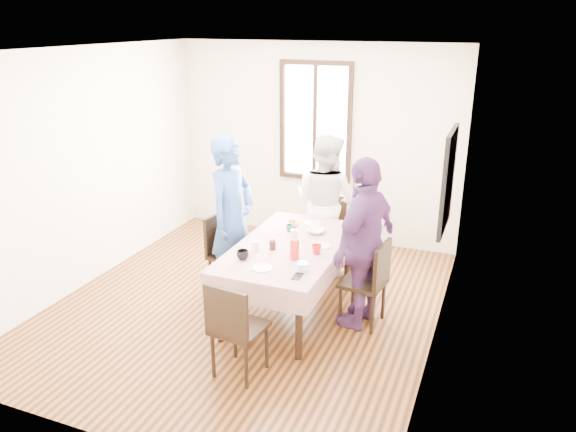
% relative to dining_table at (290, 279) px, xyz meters
% --- Properties ---
extents(ground, '(4.50, 4.50, 0.00)m').
position_rel_dining_table_xyz_m(ground, '(-0.49, -0.05, -0.38)').
color(ground, black).
rests_on(ground, ground).
extents(back_wall, '(4.00, 0.00, 4.00)m').
position_rel_dining_table_xyz_m(back_wall, '(-0.49, 2.20, 0.98)').
color(back_wall, beige).
rests_on(back_wall, ground).
extents(right_wall, '(0.00, 4.50, 4.50)m').
position_rel_dining_table_xyz_m(right_wall, '(1.51, -0.05, 0.98)').
color(right_wall, beige).
rests_on(right_wall, ground).
extents(window_frame, '(1.02, 0.06, 1.62)m').
position_rel_dining_table_xyz_m(window_frame, '(-0.49, 2.18, 1.27)').
color(window_frame, black).
rests_on(window_frame, back_wall).
extents(window_pane, '(0.90, 0.02, 1.50)m').
position_rel_dining_table_xyz_m(window_pane, '(-0.49, 2.19, 1.27)').
color(window_pane, white).
rests_on(window_pane, back_wall).
extents(art_poster, '(0.04, 0.76, 0.96)m').
position_rel_dining_table_xyz_m(art_poster, '(1.49, 0.25, 1.18)').
color(art_poster, red).
rests_on(art_poster, right_wall).
extents(dining_table, '(0.93, 1.73, 0.75)m').
position_rel_dining_table_xyz_m(dining_table, '(0.00, 0.00, 0.00)').
color(dining_table, black).
rests_on(dining_table, ground).
extents(tablecloth, '(1.05, 1.85, 0.01)m').
position_rel_dining_table_xyz_m(tablecloth, '(0.00, 0.00, 0.38)').
color(tablecloth, '#5B010E').
rests_on(tablecloth, dining_table).
extents(chair_left, '(0.48, 0.48, 0.91)m').
position_rel_dining_table_xyz_m(chair_left, '(-0.78, 0.16, 0.08)').
color(chair_left, black).
rests_on(chair_left, ground).
extents(chair_right, '(0.47, 0.47, 0.91)m').
position_rel_dining_table_xyz_m(chair_right, '(0.78, 0.05, 0.08)').
color(chair_right, black).
rests_on(chair_right, ground).
extents(chair_far, '(0.43, 0.43, 0.91)m').
position_rel_dining_table_xyz_m(chair_far, '(0.00, 1.19, 0.08)').
color(chair_far, black).
rests_on(chair_far, ground).
extents(chair_near, '(0.47, 0.47, 0.91)m').
position_rel_dining_table_xyz_m(chair_near, '(0.00, -1.19, 0.08)').
color(chair_near, black).
rests_on(chair_near, ground).
extents(person_left, '(0.54, 0.72, 1.81)m').
position_rel_dining_table_xyz_m(person_left, '(-0.76, 0.16, 0.53)').
color(person_left, '#305399').
rests_on(person_left, ground).
extents(person_far, '(0.98, 0.85, 1.71)m').
position_rel_dining_table_xyz_m(person_far, '(0.00, 1.17, 0.48)').
color(person_far, silver).
rests_on(person_far, ground).
extents(person_right, '(0.69, 1.11, 1.76)m').
position_rel_dining_table_xyz_m(person_right, '(0.76, 0.05, 0.50)').
color(person_right, '#572F65').
rests_on(person_right, ground).
extents(mug_black, '(0.14, 0.14, 0.09)m').
position_rel_dining_table_xyz_m(mug_black, '(-0.29, -0.50, 0.43)').
color(mug_black, black).
rests_on(mug_black, tablecloth).
extents(mug_flag, '(0.14, 0.14, 0.09)m').
position_rel_dining_table_xyz_m(mug_flag, '(0.33, -0.11, 0.43)').
color(mug_flag, red).
rests_on(mug_flag, tablecloth).
extents(mug_green, '(0.12, 0.12, 0.08)m').
position_rel_dining_table_xyz_m(mug_green, '(-0.14, 0.37, 0.42)').
color(mug_green, '#0C7226').
rests_on(mug_green, tablecloth).
extents(serving_bowl, '(0.21, 0.21, 0.05)m').
position_rel_dining_table_xyz_m(serving_bowl, '(0.14, 0.42, 0.41)').
color(serving_bowl, white).
rests_on(serving_bowl, tablecloth).
extents(juice_carton, '(0.07, 0.07, 0.21)m').
position_rel_dining_table_xyz_m(juice_carton, '(0.17, -0.32, 0.49)').
color(juice_carton, red).
rests_on(juice_carton, tablecloth).
extents(butter_tub, '(0.13, 0.13, 0.07)m').
position_rel_dining_table_xyz_m(butter_tub, '(0.33, -0.53, 0.42)').
color(butter_tub, white).
rests_on(butter_tub, tablecloth).
extents(jam_jar, '(0.07, 0.07, 0.09)m').
position_rel_dining_table_xyz_m(jam_jar, '(-0.12, -0.17, 0.43)').
color(jam_jar, black).
rests_on(jam_jar, tablecloth).
extents(drinking_glass, '(0.07, 0.07, 0.10)m').
position_rel_dining_table_xyz_m(drinking_glass, '(-0.27, -0.26, 0.44)').
color(drinking_glass, silver).
rests_on(drinking_glass, tablecloth).
extents(smartphone, '(0.07, 0.15, 0.01)m').
position_rel_dining_table_xyz_m(smartphone, '(0.34, -0.66, 0.39)').
color(smartphone, black).
rests_on(smartphone, tablecloth).
extents(flower_vase, '(0.07, 0.07, 0.15)m').
position_rel_dining_table_xyz_m(flower_vase, '(0.02, 0.07, 0.46)').
color(flower_vase, silver).
rests_on(flower_vase, tablecloth).
extents(plate_right, '(0.20, 0.20, 0.01)m').
position_rel_dining_table_xyz_m(plate_right, '(0.31, 0.10, 0.39)').
color(plate_right, white).
rests_on(plate_right, tablecloth).
extents(plate_far, '(0.20, 0.20, 0.01)m').
position_rel_dining_table_xyz_m(plate_far, '(0.01, 0.69, 0.39)').
color(plate_far, white).
rests_on(plate_far, tablecloth).
extents(plate_near, '(0.20, 0.20, 0.01)m').
position_rel_dining_table_xyz_m(plate_near, '(-0.03, -0.62, 0.39)').
color(plate_near, white).
rests_on(plate_near, tablecloth).
extents(butter_lid, '(0.12, 0.12, 0.01)m').
position_rel_dining_table_xyz_m(butter_lid, '(0.33, -0.53, 0.46)').
color(butter_lid, blue).
rests_on(butter_lid, butter_tub).
extents(flower_bunch, '(0.09, 0.09, 0.10)m').
position_rel_dining_table_xyz_m(flower_bunch, '(0.02, 0.07, 0.58)').
color(flower_bunch, yellow).
rests_on(flower_bunch, flower_vase).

